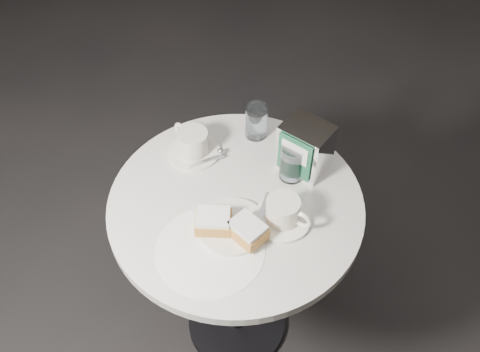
% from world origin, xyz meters
% --- Properties ---
extents(ground, '(7.00, 7.00, 0.00)m').
position_xyz_m(ground, '(0.00, 0.00, 0.00)').
color(ground, black).
rests_on(ground, ground).
extents(cafe_table, '(0.70, 0.70, 0.74)m').
position_xyz_m(cafe_table, '(0.00, 0.00, 0.55)').
color(cafe_table, black).
rests_on(cafe_table, ground).
extents(sugar_spill, '(0.37, 0.37, 0.00)m').
position_xyz_m(sugar_spill, '(0.04, -0.17, 0.75)').
color(sugar_spill, white).
rests_on(sugar_spill, cafe_table).
extents(beignet_plate, '(0.23, 0.23, 0.06)m').
position_xyz_m(beignet_plate, '(0.05, -0.09, 0.77)').
color(beignet_plate, silver).
rests_on(beignet_plate, cafe_table).
extents(coffee_cup_left, '(0.19, 0.19, 0.08)m').
position_xyz_m(coffee_cup_left, '(-0.21, 0.07, 0.78)').
color(coffee_cup_left, silver).
rests_on(coffee_cup_left, cafe_table).
extents(coffee_cup_right, '(0.16, 0.16, 0.08)m').
position_xyz_m(coffee_cup_right, '(0.14, 0.02, 0.78)').
color(coffee_cup_right, white).
rests_on(coffee_cup_right, cafe_table).
extents(water_glass_left, '(0.08, 0.08, 0.11)m').
position_xyz_m(water_glass_left, '(-0.10, 0.25, 0.80)').
color(water_glass_left, white).
rests_on(water_glass_left, cafe_table).
extents(water_glass_right, '(0.07, 0.07, 0.11)m').
position_xyz_m(water_glass_right, '(0.07, 0.17, 0.80)').
color(water_glass_right, silver).
rests_on(water_glass_right, cafe_table).
extents(napkin_dispenser, '(0.13, 0.12, 0.15)m').
position_xyz_m(napkin_dispenser, '(0.08, 0.22, 0.82)').
color(napkin_dispenser, white).
rests_on(napkin_dispenser, cafe_table).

